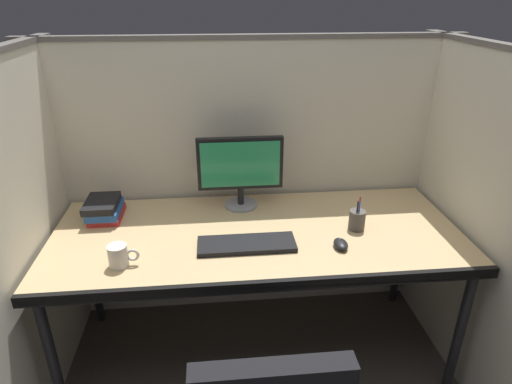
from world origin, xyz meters
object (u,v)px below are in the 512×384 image
Objects in this scene: keyboard_main at (247,244)px; computer_mouse at (341,244)px; pen_cup at (357,220)px; desk at (257,242)px; book_stack at (104,209)px; coffee_mug at (119,256)px; monitor_center at (240,168)px.

computer_mouse is (0.41, -0.05, 0.01)m from keyboard_main.
keyboard_main is at bearing -168.93° from pen_cup.
computer_mouse is (0.35, -0.16, 0.07)m from desk.
book_stack is at bearing 163.55° from desk.
coffee_mug is at bearing -71.07° from book_stack.
computer_mouse is 1.15m from book_stack.
pen_cup reaches higher than book_stack.
book_stack reaches higher than keyboard_main.
desk is at bearing -78.49° from monitor_center.
keyboard_main is 0.75m from book_stack.
book_stack is (-0.68, -0.07, -0.17)m from monitor_center.
keyboard_main is 0.54m from coffee_mug.
monitor_center is at bearing 132.38° from computer_mouse.
monitor_center is 0.62m from pen_cup.
desk is 19.79× the size of computer_mouse.
keyboard_main reaches higher than desk.
coffee_mug is (-0.59, -0.21, 0.10)m from desk.
pen_cup is at bearing 11.07° from keyboard_main.
book_stack is 1.77× the size of coffee_mug.
desk is 4.42× the size of keyboard_main.
keyboard_main is (-0.00, -0.40, -0.20)m from monitor_center.
desk is 4.42× the size of monitor_center.
coffee_mug is (0.15, -0.43, -0.00)m from book_stack.
monitor_center is at bearing 101.51° from desk.
coffee_mug is at bearing -177.25° from computer_mouse.
keyboard_main is 2.67× the size of pen_cup.
keyboard_main is at bearing -90.24° from monitor_center.
book_stack is (-0.73, 0.22, 0.10)m from desk.
pen_cup is (0.12, 0.15, 0.03)m from computer_mouse.
desk is 0.48m from pen_cup.
monitor_center is at bearing 150.89° from pen_cup.
monitor_center reaches higher than computer_mouse.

